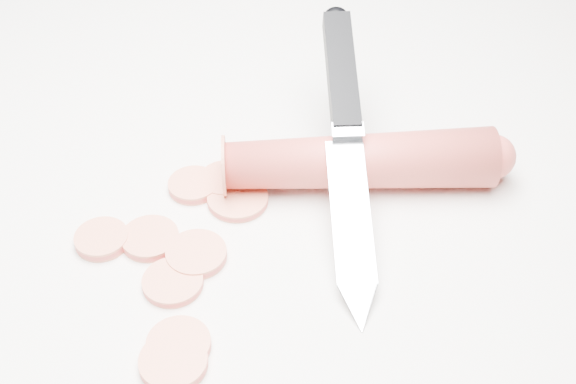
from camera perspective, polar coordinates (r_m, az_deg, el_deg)
The scene contains 12 objects.
ground at distance 0.53m, azimuth -3.75°, elevation -0.80°, with size 2.40×2.40×0.00m, color silver.
carrot at distance 0.53m, azimuth 5.10°, elevation 2.19°, with size 0.04×0.04×0.18m, color #C13831.
carrot_slice_0 at distance 0.51m, azimuth -13.11°, elevation -3.29°, with size 0.03×0.03×0.01m, color #D96F4F.
carrot_slice_1 at distance 0.48m, azimuth -8.20°, elevation -6.37°, with size 0.04×0.04×0.01m, color #D96F4F.
carrot_slice_2 at distance 0.54m, azimuth -4.50°, elevation 0.86°, with size 0.03×0.03×0.01m, color #D96F4F.
carrot_slice_3 at distance 0.51m, azimuth -9.78°, elevation -3.28°, with size 0.04×0.04×0.01m, color #D96F4F.
carrot_slice_4 at distance 0.49m, azimuth -6.54°, elevation -4.42°, with size 0.04×0.04×0.01m, color #D96F4F.
carrot_slice_5 at distance 0.52m, azimuth -3.60°, elevation -0.50°, with size 0.04×0.04×0.01m, color #D96F4F.
carrot_slice_6 at distance 0.45m, azimuth -8.15°, elevation -11.88°, with size 0.04×0.04×0.01m, color #D96F4F.
carrot_slice_7 at distance 0.45m, azimuth -7.78°, elevation -10.68°, with size 0.04×0.04×0.01m, color #D96F4F.
carrot_slice_8 at distance 0.54m, azimuth -6.75°, elevation 0.48°, with size 0.03×0.03×0.01m, color #D96F4F.
kitchen_knife at distance 0.50m, azimuth 4.39°, elevation 3.09°, with size 0.17×0.19×0.08m, color silver, non-canonical shape.
Camera 1 is at (0.26, -0.27, 0.37)m, focal length 50.00 mm.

